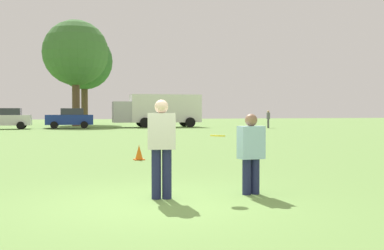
{
  "coord_description": "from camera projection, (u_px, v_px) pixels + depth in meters",
  "views": [
    {
      "loc": [
        -1.79,
        -7.68,
        1.53
      ],
      "look_at": [
        1.26,
        1.89,
        1.25
      ],
      "focal_mm": 44.82,
      "sensor_mm": 36.0,
      "label": 1
    }
  ],
  "objects": [
    {
      "name": "bystander_sideline_watcher",
      "position": [
        268.0,
        118.0,
        44.16
      ],
      "size": [
        0.38,
        0.51,
        1.65
      ],
      "color": "#4C4C51",
      "rests_on": "ground"
    },
    {
      "name": "traffic_cone",
      "position": [
        139.0,
        153.0,
        15.12
      ],
      "size": [
        0.32,
        0.32,
        0.48
      ],
      "color": "#D8590C",
      "rests_on": "ground"
    },
    {
      "name": "player_defender",
      "position": [
        251.0,
        150.0,
        8.82
      ],
      "size": [
        0.48,
        0.29,
        1.49
      ],
      "color": "#1E234C",
      "rests_on": "ground"
    },
    {
      "name": "ground_plane",
      "position": [
        154.0,
        204.0,
        7.9
      ],
      "size": [
        177.93,
        177.93,
        0.0
      ],
      "primitive_type": "plane",
      "color": "#6B9347"
    },
    {
      "name": "tree_far_east_pine",
      "position": [
        84.0,
        62.0,
        55.53
      ],
      "size": [
        6.54,
        6.54,
        10.63
      ],
      "color": "brown",
      "rests_on": "ground"
    },
    {
      "name": "parked_car_mid_right",
      "position": [
        7.0,
        118.0,
        41.75
      ],
      "size": [
        4.31,
        2.44,
        1.82
      ],
      "color": "silver",
      "rests_on": "ground"
    },
    {
      "name": "tree_east_oak",
      "position": [
        76.0,
        53.0,
        49.88
      ],
      "size": [
        6.81,
        6.81,
        11.07
      ],
      "color": "brown",
      "rests_on": "ground"
    },
    {
      "name": "parked_car_near_right",
      "position": [
        70.0,
        118.0,
        43.61
      ],
      "size": [
        4.31,
        2.44,
        1.82
      ],
      "color": "navy",
      "rests_on": "ground"
    },
    {
      "name": "player_thrower",
      "position": [
        162.0,
        143.0,
        8.36
      ],
      "size": [
        0.53,
        0.38,
        1.74
      ],
      "color": "#1E234C",
      "rests_on": "ground"
    },
    {
      "name": "box_truck",
      "position": [
        159.0,
        109.0,
        46.88
      ],
      "size": [
        8.64,
        3.38,
        3.18
      ],
      "color": "white",
      "rests_on": "ground"
    },
    {
      "name": "frisbee",
      "position": [
        218.0,
        136.0,
        8.49
      ],
      "size": [
        0.27,
        0.27,
        0.04
      ],
      "color": "yellow"
    }
  ]
}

